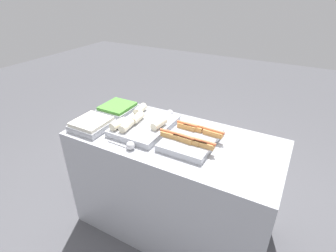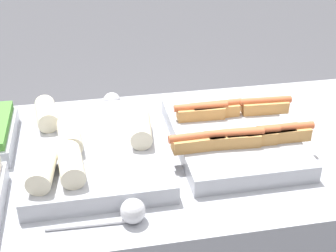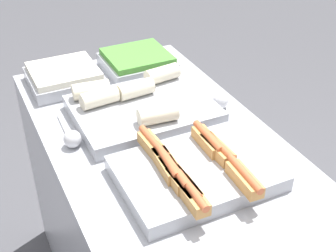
{
  "view_description": "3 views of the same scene",
  "coord_description": "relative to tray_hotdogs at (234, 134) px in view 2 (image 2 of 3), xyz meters",
  "views": [
    {
      "loc": [
        0.75,
        -1.45,
        1.92
      ],
      "look_at": [
        -0.05,
        0.0,
        1.0
      ],
      "focal_mm": 28.0,
      "sensor_mm": 36.0,
      "label": 1
    },
    {
      "loc": [
        -0.26,
        -1.11,
        1.65
      ],
      "look_at": [
        -0.05,
        0.0,
        1.0
      ],
      "focal_mm": 50.0,
      "sensor_mm": 36.0,
      "label": 2
    },
    {
      "loc": [
        1.07,
        -0.54,
        1.82
      ],
      "look_at": [
        -0.05,
        0.0,
        1.0
      ],
      "focal_mm": 50.0,
      "sensor_mm": 36.0,
      "label": 3
    }
  ],
  "objects": [
    {
      "name": "tray_hotdogs",
      "position": [
        0.0,
        0.0,
        0.0
      ],
      "size": [
        0.41,
        0.45,
        0.1
      ],
      "color": "#A8AAB2",
      "rests_on": "counter"
    },
    {
      "name": "tray_wraps",
      "position": [
        -0.41,
        -0.0,
        -0.0
      ],
      "size": [
        0.38,
        0.49,
        0.11
      ],
      "color": "#A8AAB2",
      "rests_on": "counter"
    },
    {
      "name": "serving_spoon_near",
      "position": [
        -0.34,
        -0.28,
        -0.01
      ],
      "size": [
        0.23,
        0.06,
        0.06
      ],
      "color": "silver",
      "rests_on": "counter"
    },
    {
      "name": "serving_spoon_far",
      "position": [
        -0.34,
        0.29,
        -0.01
      ],
      "size": [
        0.23,
        0.06,
        0.06
      ],
      "color": "silver",
      "rests_on": "counter"
    }
  ]
}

